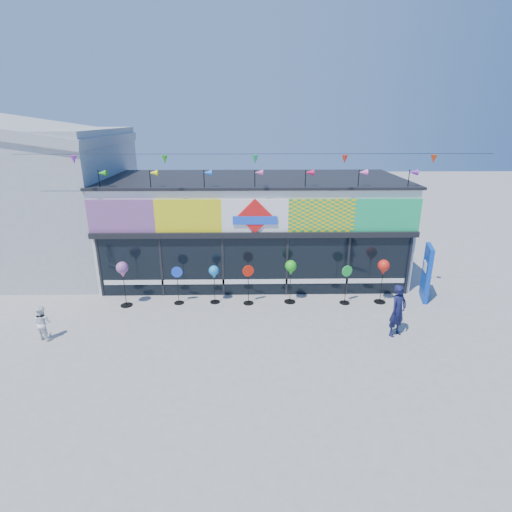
{
  "coord_description": "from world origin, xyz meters",
  "views": [
    {
      "loc": [
        -0.21,
        -10.6,
        6.44
      ],
      "look_at": [
        0.01,
        2.0,
        2.06
      ],
      "focal_mm": 28.0,
      "sensor_mm": 36.0,
      "label": 1
    }
  ],
  "objects_px": {
    "spinner_6": "(383,269)",
    "child": "(43,323)",
    "spinner_1": "(178,284)",
    "blue_sign": "(427,273)",
    "adult_man": "(398,311)",
    "spinner_0": "(123,271)",
    "spinner_4": "(291,269)",
    "spinner_2": "(214,273)",
    "spinner_5": "(346,284)",
    "spinner_3": "(248,284)"
  },
  "relations": [
    {
      "from": "spinner_6",
      "to": "child",
      "type": "xyz_separation_m",
      "value": [
        -11.09,
        -2.37,
        -0.78
      ]
    },
    {
      "from": "spinner_1",
      "to": "spinner_6",
      "type": "relative_size",
      "value": 0.86
    },
    {
      "from": "blue_sign",
      "to": "adult_man",
      "type": "relative_size",
      "value": 1.24
    },
    {
      "from": "spinner_0",
      "to": "spinner_6",
      "type": "distance_m",
      "value": 9.26
    },
    {
      "from": "spinner_4",
      "to": "spinner_0",
      "type": "bearing_deg",
      "value": -178.15
    },
    {
      "from": "adult_man",
      "to": "spinner_0",
      "type": "bearing_deg",
      "value": 132.93
    },
    {
      "from": "spinner_2",
      "to": "child",
      "type": "relative_size",
      "value": 1.31
    },
    {
      "from": "spinner_1",
      "to": "spinner_4",
      "type": "xyz_separation_m",
      "value": [
        4.08,
        0.02,
        0.55
      ]
    },
    {
      "from": "spinner_5",
      "to": "spinner_4",
      "type": "bearing_deg",
      "value": 176.5
    },
    {
      "from": "spinner_0",
      "to": "spinner_2",
      "type": "relative_size",
      "value": 1.17
    },
    {
      "from": "spinner_0",
      "to": "child",
      "type": "distance_m",
      "value": 3.01
    },
    {
      "from": "spinner_3",
      "to": "child",
      "type": "bearing_deg",
      "value": -159.37
    },
    {
      "from": "spinner_1",
      "to": "spinner_6",
      "type": "xyz_separation_m",
      "value": [
        7.39,
        -0.05,
        0.57
      ]
    },
    {
      "from": "spinner_6",
      "to": "adult_man",
      "type": "xyz_separation_m",
      "value": [
        -0.25,
        -2.32,
        -0.49
      ]
    },
    {
      "from": "blue_sign",
      "to": "spinner_3",
      "type": "xyz_separation_m",
      "value": [
        -6.56,
        -0.3,
        -0.25
      ]
    },
    {
      "from": "spinner_1",
      "to": "spinner_5",
      "type": "distance_m",
      "value": 6.08
    },
    {
      "from": "spinner_1",
      "to": "spinner_3",
      "type": "xyz_separation_m",
      "value": [
        2.55,
        -0.07,
        0.03
      ]
    },
    {
      "from": "spinner_4",
      "to": "adult_man",
      "type": "height_order",
      "value": "adult_man"
    },
    {
      "from": "blue_sign",
      "to": "spinner_4",
      "type": "bearing_deg",
      "value": -163.0
    },
    {
      "from": "spinner_0",
      "to": "spinner_5",
      "type": "bearing_deg",
      "value": 0.5
    },
    {
      "from": "spinner_5",
      "to": "spinner_6",
      "type": "relative_size",
      "value": 0.89
    },
    {
      "from": "spinner_6",
      "to": "child",
      "type": "distance_m",
      "value": 11.37
    },
    {
      "from": "adult_man",
      "to": "spinner_6",
      "type": "bearing_deg",
      "value": 50.58
    },
    {
      "from": "spinner_2",
      "to": "spinner_5",
      "type": "xyz_separation_m",
      "value": [
        4.76,
        -0.15,
        -0.37
      ]
    },
    {
      "from": "spinner_2",
      "to": "child",
      "type": "height_order",
      "value": "spinner_2"
    },
    {
      "from": "child",
      "to": "spinner_3",
      "type": "bearing_deg",
      "value": -136.99
    },
    {
      "from": "spinner_0",
      "to": "spinner_6",
      "type": "xyz_separation_m",
      "value": [
        9.26,
        0.12,
        -0.02
      ]
    },
    {
      "from": "spinner_4",
      "to": "spinner_2",
      "type": "bearing_deg",
      "value": 179.45
    },
    {
      "from": "spinner_0",
      "to": "adult_man",
      "type": "xyz_separation_m",
      "value": [
        9.01,
        -2.2,
        -0.51
      ]
    },
    {
      "from": "adult_man",
      "to": "child",
      "type": "height_order",
      "value": "adult_man"
    },
    {
      "from": "blue_sign",
      "to": "spinner_3",
      "type": "bearing_deg",
      "value": -162.77
    },
    {
      "from": "blue_sign",
      "to": "adult_man",
      "type": "height_order",
      "value": "blue_sign"
    },
    {
      "from": "spinner_5",
      "to": "adult_man",
      "type": "bearing_deg",
      "value": -64.86
    },
    {
      "from": "spinner_3",
      "to": "adult_man",
      "type": "height_order",
      "value": "adult_man"
    },
    {
      "from": "spinner_4",
      "to": "adult_man",
      "type": "xyz_separation_m",
      "value": [
        3.07,
        -2.39,
        -0.47
      ]
    },
    {
      "from": "spinner_0",
      "to": "spinner_4",
      "type": "distance_m",
      "value": 5.94
    },
    {
      "from": "spinner_0",
      "to": "spinner_2",
      "type": "distance_m",
      "value": 3.2
    },
    {
      "from": "spinner_5",
      "to": "spinner_6",
      "type": "xyz_separation_m",
      "value": [
        1.31,
        0.05,
        0.55
      ]
    },
    {
      "from": "spinner_0",
      "to": "child",
      "type": "bearing_deg",
      "value": -129.15
    },
    {
      "from": "spinner_1",
      "to": "spinner_2",
      "type": "bearing_deg",
      "value": 2.17
    },
    {
      "from": "adult_man",
      "to": "child",
      "type": "bearing_deg",
      "value": 146.92
    },
    {
      "from": "spinner_3",
      "to": "child",
      "type": "height_order",
      "value": "spinner_3"
    },
    {
      "from": "spinner_1",
      "to": "spinner_5",
      "type": "height_order",
      "value": "spinner_5"
    },
    {
      "from": "spinner_0",
      "to": "spinner_4",
      "type": "relative_size",
      "value": 1.03
    },
    {
      "from": "spinner_6",
      "to": "spinner_4",
      "type": "bearing_deg",
      "value": 178.79
    },
    {
      "from": "spinner_0",
      "to": "adult_man",
      "type": "relative_size",
      "value": 1.01
    },
    {
      "from": "blue_sign",
      "to": "spinner_1",
      "type": "bearing_deg",
      "value": -163.91
    },
    {
      "from": "spinner_2",
      "to": "spinner_4",
      "type": "distance_m",
      "value": 2.76
    },
    {
      "from": "blue_sign",
      "to": "adult_man",
      "type": "bearing_deg",
      "value": -112.42
    },
    {
      "from": "spinner_3",
      "to": "spinner_5",
      "type": "xyz_separation_m",
      "value": [
        3.53,
        -0.03,
        -0.01
      ]
    }
  ]
}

